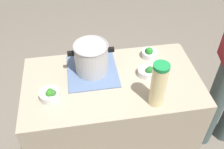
% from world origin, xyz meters
% --- Properties ---
extents(counter_slab, '(1.09, 0.61, 0.91)m').
position_xyz_m(counter_slab, '(0.00, 0.00, 0.46)').
color(counter_slab, tan).
rests_on(counter_slab, ground_plane).
extents(dish_cloth, '(0.31, 0.35, 0.01)m').
position_xyz_m(dish_cloth, '(-0.11, 0.11, 0.92)').
color(dish_cloth, slate).
rests_on(dish_cloth, counter_slab).
extents(cooking_pot, '(0.28, 0.21, 0.20)m').
position_xyz_m(cooking_pot, '(-0.11, 0.11, 1.02)').
color(cooking_pot, '#B7B7BC').
rests_on(cooking_pot, dish_cloth).
extents(lemonade_pitcher, '(0.09, 0.09, 0.28)m').
position_xyz_m(lemonade_pitcher, '(0.21, -0.21, 1.05)').
color(lemonade_pitcher, beige).
rests_on(lemonade_pitcher, counter_slab).
extents(broccoli_bowl_front, '(0.11, 0.11, 0.07)m').
position_xyz_m(broccoli_bowl_front, '(0.23, 0.01, 0.94)').
color(broccoli_bowl_front, silver).
rests_on(broccoli_bowl_front, counter_slab).
extents(broccoli_bowl_center, '(0.12, 0.12, 0.07)m').
position_xyz_m(broccoli_bowl_center, '(-0.37, -0.09, 0.94)').
color(broccoli_bowl_center, silver).
rests_on(broccoli_bowl_center, counter_slab).
extents(broccoli_bowl_back, '(0.11, 0.11, 0.08)m').
position_xyz_m(broccoli_bowl_back, '(0.29, 0.19, 0.94)').
color(broccoli_bowl_back, silver).
rests_on(broccoli_bowl_back, counter_slab).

